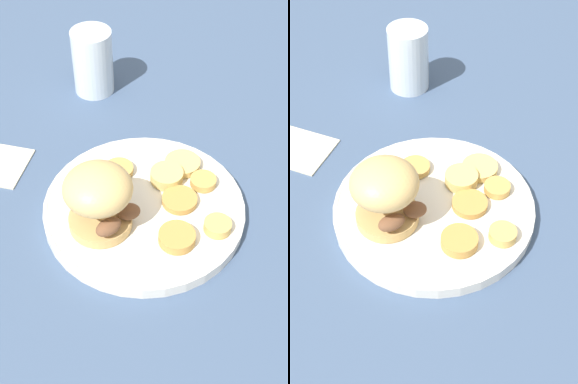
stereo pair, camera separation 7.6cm
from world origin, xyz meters
TOP-DOWN VIEW (x-y plane):
  - ground_plane at (0.00, 0.00)m, footprint 4.00×4.00m
  - dinner_plate at (0.00, 0.00)m, footprint 0.29×0.29m
  - sandwich at (-0.03, 0.07)m, footprint 0.12×0.10m
  - potato_round_0 at (0.07, 0.03)m, footprint 0.04×0.04m
  - potato_round_1 at (0.02, -0.09)m, footprint 0.04×0.04m
  - potato_round_2 at (-0.07, -0.09)m, footprint 0.04×0.04m
  - potato_round_3 at (-0.01, -0.05)m, footprint 0.05×0.05m
  - potato_round_4 at (-0.07, -0.03)m, footprint 0.05×0.05m
  - potato_round_5 at (0.07, -0.07)m, footprint 0.05×0.05m
  - potato_round_6 at (0.04, -0.04)m, footprint 0.05×0.05m
  - drinking_glass at (0.32, 0.03)m, footprint 0.07×0.07m
  - napkin at (0.15, 0.23)m, footprint 0.14×0.16m

SIDE VIEW (x-z plane):
  - ground_plane at x=0.00m, z-range 0.00..0.00m
  - napkin at x=0.15m, z-range 0.00..0.01m
  - dinner_plate at x=0.00m, z-range 0.00..0.02m
  - potato_round_3 at x=-0.01m, z-range 0.02..0.03m
  - potato_round_0 at x=0.07m, z-range 0.02..0.03m
  - potato_round_5 at x=0.07m, z-range 0.02..0.03m
  - potato_round_1 at x=0.02m, z-range 0.02..0.03m
  - potato_round_2 at x=-0.07m, z-range 0.02..0.03m
  - potato_round_4 at x=-0.07m, z-range 0.02..0.04m
  - potato_round_6 at x=0.04m, z-range 0.02..0.04m
  - drinking_glass at x=0.32m, z-range 0.00..0.12m
  - sandwich at x=-0.03m, z-range 0.03..0.13m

